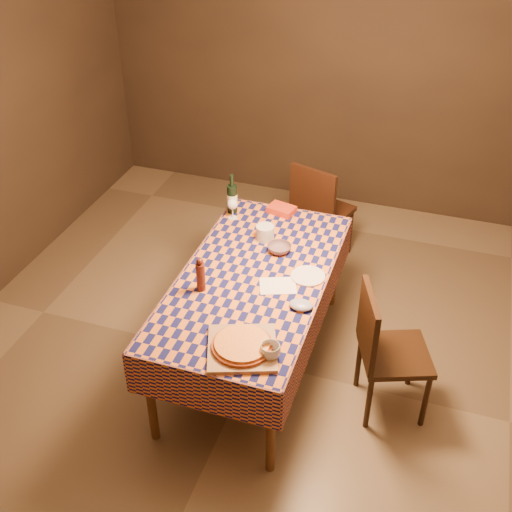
{
  "coord_description": "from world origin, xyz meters",
  "views": [
    {
      "loc": [
        1.07,
        -3.17,
        3.28
      ],
      "look_at": [
        0.0,
        0.05,
        0.9
      ],
      "focal_mm": 45.0,
      "sensor_mm": 36.0,
      "label": 1
    }
  ],
  "objects_px": {
    "chair_right": "(383,347)",
    "bowl": "(279,248)",
    "chair_far": "(319,208)",
    "dining_table": "(254,286)",
    "cutting_board": "(242,348)",
    "white_plate": "(308,276)",
    "wine_bottle": "(232,198)",
    "pizza": "(242,345)"
  },
  "relations": [
    {
      "from": "dining_table",
      "to": "white_plate",
      "type": "xyz_separation_m",
      "value": [
        0.34,
        0.11,
        0.08
      ]
    },
    {
      "from": "dining_table",
      "to": "pizza",
      "type": "distance_m",
      "value": 0.7
    },
    {
      "from": "dining_table",
      "to": "pizza",
      "type": "xyz_separation_m",
      "value": [
        0.16,
        -0.67,
        0.12
      ]
    },
    {
      "from": "white_plate",
      "to": "chair_right",
      "type": "height_order",
      "value": "chair_right"
    },
    {
      "from": "white_plate",
      "to": "bowl",
      "type": "bearing_deg",
      "value": 140.05
    },
    {
      "from": "dining_table",
      "to": "cutting_board",
      "type": "height_order",
      "value": "cutting_board"
    },
    {
      "from": "cutting_board",
      "to": "pizza",
      "type": "xyz_separation_m",
      "value": [
        0.0,
        0.0,
        0.03
      ]
    },
    {
      "from": "wine_bottle",
      "to": "chair_far",
      "type": "bearing_deg",
      "value": 51.97
    },
    {
      "from": "wine_bottle",
      "to": "white_plate",
      "type": "distance_m",
      "value": 0.98
    },
    {
      "from": "cutting_board",
      "to": "bowl",
      "type": "relative_size",
      "value": 2.36
    },
    {
      "from": "pizza",
      "to": "chair_right",
      "type": "relative_size",
      "value": 0.49
    },
    {
      "from": "cutting_board",
      "to": "chair_far",
      "type": "height_order",
      "value": "chair_far"
    },
    {
      "from": "pizza",
      "to": "wine_bottle",
      "type": "distance_m",
      "value": 1.51
    },
    {
      "from": "pizza",
      "to": "white_plate",
      "type": "bearing_deg",
      "value": 76.99
    },
    {
      "from": "pizza",
      "to": "chair_far",
      "type": "height_order",
      "value": "chair_far"
    },
    {
      "from": "chair_far",
      "to": "chair_right",
      "type": "relative_size",
      "value": 1.0
    },
    {
      "from": "pizza",
      "to": "bowl",
      "type": "relative_size",
      "value": 2.8
    },
    {
      "from": "wine_bottle",
      "to": "chair_far",
      "type": "xyz_separation_m",
      "value": [
        0.52,
        0.67,
        -0.36
      ]
    },
    {
      "from": "white_plate",
      "to": "chair_far",
      "type": "xyz_separation_m",
      "value": [
        -0.23,
        1.28,
        -0.25
      ]
    },
    {
      "from": "white_plate",
      "to": "chair_far",
      "type": "relative_size",
      "value": 0.24
    },
    {
      "from": "cutting_board",
      "to": "wine_bottle",
      "type": "relative_size",
      "value": 1.24
    },
    {
      "from": "cutting_board",
      "to": "white_plate",
      "type": "distance_m",
      "value": 0.8
    },
    {
      "from": "white_plate",
      "to": "pizza",
      "type": "bearing_deg",
      "value": -103.01
    },
    {
      "from": "bowl",
      "to": "wine_bottle",
      "type": "bearing_deg",
      "value": 140.85
    },
    {
      "from": "chair_far",
      "to": "wine_bottle",
      "type": "bearing_deg",
      "value": -128.03
    },
    {
      "from": "chair_far",
      "to": "dining_table",
      "type": "bearing_deg",
      "value": -94.55
    },
    {
      "from": "dining_table",
      "to": "bowl",
      "type": "height_order",
      "value": "bowl"
    },
    {
      "from": "chair_right",
      "to": "bowl",
      "type": "bearing_deg",
      "value": 151.17
    },
    {
      "from": "white_plate",
      "to": "chair_right",
      "type": "distance_m",
      "value": 0.65
    },
    {
      "from": "cutting_board",
      "to": "pizza",
      "type": "distance_m",
      "value": 0.03
    },
    {
      "from": "white_plate",
      "to": "chair_far",
      "type": "distance_m",
      "value": 1.33
    },
    {
      "from": "wine_bottle",
      "to": "white_plate",
      "type": "relative_size",
      "value": 1.39
    },
    {
      "from": "pizza",
      "to": "chair_right",
      "type": "xyz_separation_m",
      "value": [
        0.74,
        0.55,
        -0.29
      ]
    },
    {
      "from": "cutting_board",
      "to": "chair_right",
      "type": "bearing_deg",
      "value": 36.69
    },
    {
      "from": "wine_bottle",
      "to": "chair_far",
      "type": "distance_m",
      "value": 0.92
    },
    {
      "from": "dining_table",
      "to": "chair_right",
      "type": "bearing_deg",
      "value": -7.89
    },
    {
      "from": "cutting_board",
      "to": "pizza",
      "type": "bearing_deg",
      "value": 0.0
    },
    {
      "from": "cutting_board",
      "to": "white_plate",
      "type": "relative_size",
      "value": 1.72
    },
    {
      "from": "bowl",
      "to": "chair_far",
      "type": "xyz_separation_m",
      "value": [
        0.03,
        1.06,
        -0.27
      ]
    },
    {
      "from": "dining_table",
      "to": "chair_right",
      "type": "relative_size",
      "value": 1.98
    },
    {
      "from": "white_plate",
      "to": "wine_bottle",
      "type": "bearing_deg",
      "value": 140.57
    },
    {
      "from": "pizza",
      "to": "cutting_board",
      "type": "bearing_deg",
      "value": 0.0
    }
  ]
}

